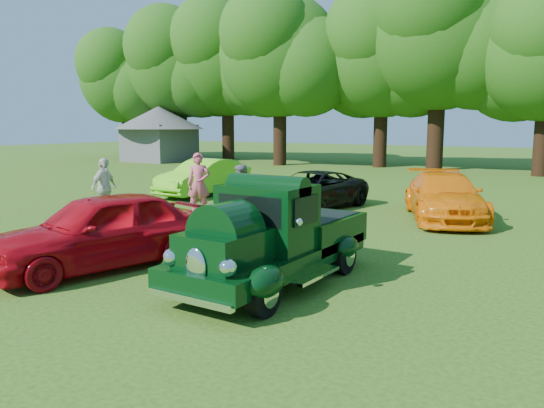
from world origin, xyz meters
The scene contains 11 objects.
ground centered at (0.00, 0.00, 0.00)m, with size 120.00×120.00×0.00m, color #2A4D12.
hero_pickup centered at (0.97, 0.44, 0.72)m, with size 1.97×4.23×1.65m.
red_convertible centered at (-2.17, -0.48, 0.70)m, with size 1.65×4.11×1.40m, color #AD0711.
back_car_lime centered at (-7.15, 8.31, 0.67)m, with size 1.42×4.07×1.34m, color #67D31C.
back_car_black centered at (-2.27, 7.61, 0.59)m, with size 1.95×4.22×1.17m, color black.
back_car_orange centered at (1.70, 7.99, 0.64)m, with size 1.80×4.44×1.29m, color orange.
spectator_pink centered at (-4.49, 4.91, 0.90)m, with size 0.66×0.43×1.80m, color #C35064.
spectator_grey centered at (-2.58, 4.40, 0.79)m, with size 0.76×0.60×1.57m, color slate.
spectator_white centered at (-6.41, 3.11, 0.84)m, with size 0.99×0.41×1.68m, color silver.
gazebo centered at (-22.00, 21.00, 2.40)m, with size 6.40×6.40×3.90m.
tree_line centered at (0.84, 23.44, 6.95)m, with size 62.95×9.97×11.90m.
Camera 1 is at (5.56, -6.72, 2.59)m, focal length 35.00 mm.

